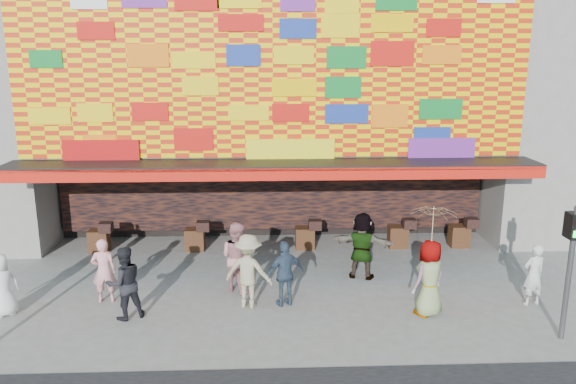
# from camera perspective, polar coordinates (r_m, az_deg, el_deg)

# --- Properties ---
(ground) EXTENTS (90.00, 90.00, 0.00)m
(ground) POSITION_cam_1_polar(r_m,az_deg,el_deg) (13.81, -1.14, -12.16)
(ground) COLOR slate
(ground) RESTS_ON ground
(shop_building) EXTENTS (15.20, 9.40, 10.00)m
(shop_building) POSITION_cam_1_polar(r_m,az_deg,el_deg) (20.62, -1.73, 11.51)
(shop_building) COLOR gray
(shop_building) RESTS_ON ground
(signal_right) EXTENTS (0.22, 0.20, 3.00)m
(signal_right) POSITION_cam_1_polar(r_m,az_deg,el_deg) (13.35, 26.81, -6.01)
(signal_right) COLOR #59595B
(signal_right) RESTS_ON ground
(ped_a) EXTENTS (0.89, 0.86, 1.53)m
(ped_a) POSITION_cam_1_polar(r_m,az_deg,el_deg) (14.99, -27.03, -8.41)
(ped_a) COLOR white
(ped_a) RESTS_ON ground
(ped_b) EXTENTS (0.65, 0.47, 1.65)m
(ped_b) POSITION_cam_1_polar(r_m,az_deg,el_deg) (14.80, -18.21, -7.59)
(ped_b) COLOR pink
(ped_b) RESTS_ON ground
(ped_c) EXTENTS (1.07, 0.99, 1.76)m
(ped_c) POSITION_cam_1_polar(r_m,az_deg,el_deg) (13.75, -16.27, -8.86)
(ped_c) COLOR black
(ped_c) RESTS_ON ground
(ped_d) EXTENTS (1.34, 1.02, 1.84)m
(ped_d) POSITION_cam_1_polar(r_m,az_deg,el_deg) (13.82, -4.03, -8.01)
(ped_d) COLOR tan
(ped_d) RESTS_ON ground
(ped_e) EXTENTS (1.05, 0.73, 1.66)m
(ped_e) POSITION_cam_1_polar(r_m,az_deg,el_deg) (13.88, -0.28, -8.29)
(ped_e) COLOR #334459
(ped_e) RESTS_ON ground
(ped_f) EXTENTS (1.82, 1.09, 1.88)m
(ped_f) POSITION_cam_1_polar(r_m,az_deg,el_deg) (15.63, 7.52, -5.41)
(ped_f) COLOR gray
(ped_f) RESTS_ON ground
(ped_g) EXTENTS (1.08, 0.97, 1.85)m
(ped_g) POSITION_cam_1_polar(r_m,az_deg,el_deg) (13.77, 14.17, -8.48)
(ped_g) COLOR gray
(ped_g) RESTS_ON ground
(ped_h) EXTENTS (0.64, 0.50, 1.57)m
(ped_h) POSITION_cam_1_polar(r_m,az_deg,el_deg) (15.19, 23.69, -7.69)
(ped_h) COLOR silver
(ped_h) RESTS_ON ground
(ped_i) EXTENTS (1.15, 1.12, 1.87)m
(ped_i) POSITION_cam_1_polar(r_m,az_deg,el_deg) (14.73, -5.22, -6.58)
(ped_i) COLOR #C68085
(ped_i) RESTS_ON ground
(parasol) EXTENTS (1.29, 1.30, 1.93)m
(parasol) POSITION_cam_1_polar(r_m,az_deg,el_deg) (13.35, 14.49, -3.44)
(parasol) COLOR beige
(parasol) RESTS_ON ground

